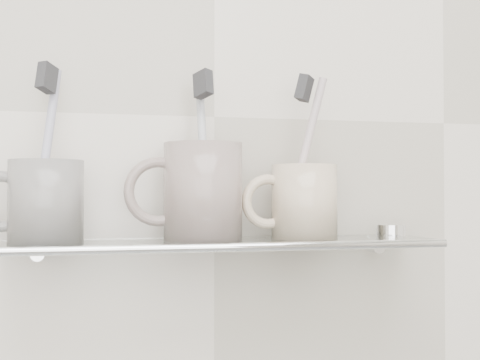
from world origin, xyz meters
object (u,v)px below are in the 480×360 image
object	(u,v)px
mug_right	(304,202)
shelf_glass	(225,244)
mug_center	(203,192)
mug_left	(46,201)

from	to	relation	value
mug_right	shelf_glass	bearing A→B (deg)	-161.46
shelf_glass	mug_center	size ratio (longest dim) A/B	4.45
shelf_glass	mug_center	bearing A→B (deg)	168.68
mug_center	mug_right	bearing A→B (deg)	9.36
shelf_glass	mug_left	bearing A→B (deg)	178.56
mug_left	mug_center	xyz separation A→B (m)	(0.17, 0.00, 0.01)
mug_left	mug_center	world-z (taller)	mug_center
mug_center	mug_right	xyz separation A→B (m)	(0.12, 0.00, -0.01)
mug_left	mug_right	bearing A→B (deg)	16.10
mug_center	mug_right	world-z (taller)	mug_center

